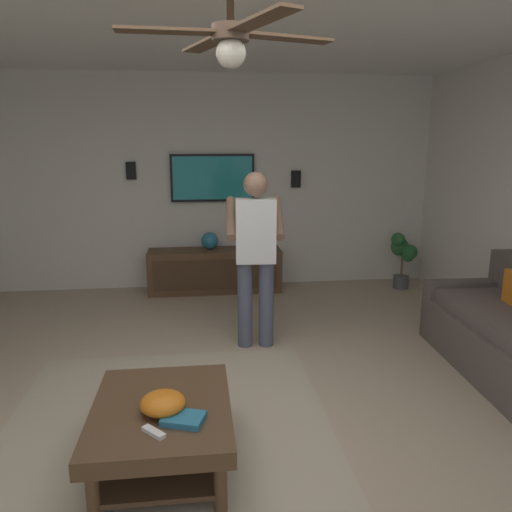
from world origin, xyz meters
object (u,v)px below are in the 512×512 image
coffee_table (162,421)px  wall_speaker_right (131,171)px  bowl (163,403)px  vase_round (210,241)px  remote_white (154,432)px  wall_speaker_left (296,179)px  person_standing (255,249)px  potted_plant_short (402,254)px  ceiling_fan (230,39)px  tv (213,178)px  media_console (215,270)px  book (184,419)px

coffee_table → wall_speaker_right: size_ratio=4.55×
bowl → vase_round: vase_round is taller
remote_white → wall_speaker_left: wall_speaker_left is taller
person_standing → potted_plant_short: size_ratio=2.20×
bowl → ceiling_fan: bearing=-60.0°
vase_round → tv: bearing=-17.4°
tv → bowl: 4.03m
vase_round → ceiling_fan: (-3.45, -0.05, 1.76)m
wall_speaker_left → wall_speaker_right: 2.13m
tv → wall_speaker_right: (0.01, 1.03, 0.10)m
coffee_table → tv: 4.00m
remote_white → wall_speaker_left: (4.11, -1.56, 1.01)m
vase_round → wall_speaker_right: size_ratio=1.00×
media_console → book: 3.77m
potted_plant_short → vase_round: size_ratio=3.39×
coffee_table → bowl: (-0.08, -0.02, 0.16)m
vase_round → media_console: bearing=-130.9°
remote_white → bowl: bearing=-53.1°
potted_plant_short → wall_speaker_left: size_ratio=3.39×
wall_speaker_left → media_console: bearing=103.0°
vase_round → wall_speaker_left: size_ratio=1.00×
ceiling_fan → wall_speaker_left: bearing=-16.8°
wall_speaker_right → tv: bearing=-90.7°
media_console → wall_speaker_right: wall_speaker_right is taller
person_standing → wall_speaker_left: size_ratio=7.45×
book → ceiling_fan: size_ratio=0.18×
tv → remote_white: tv is taller
coffee_table → media_console: size_ratio=0.59×
media_console → coffee_table: bearing=-7.1°
media_console → ceiling_fan: ceiling_fan is taller
potted_plant_short → ceiling_fan: bearing=142.7°
remote_white → ceiling_fan: size_ratio=0.13×
potted_plant_short → vase_round: vase_round is taller
media_console → ceiling_fan: size_ratio=1.42×
tv → person_standing: (-2.05, -0.32, -0.52)m
person_standing → ceiling_fan: bearing=172.1°
wall_speaker_left → wall_speaker_right: (0.00, 2.13, 0.12)m
coffee_table → wall_speaker_right: wall_speaker_right is taller
book → vase_round: vase_round is taller
tv → potted_plant_short: size_ratio=1.45×
bowl → vase_round: 3.72m
book → potted_plant_short: bearing=70.7°
bowl → ceiling_fan: ceiling_fan is taller
potted_plant_short → wall_speaker_left: (0.41, 1.37, 0.97)m
potted_plant_short → bowl: potted_plant_short is taller
wall_speaker_right → potted_plant_short: bearing=-96.6°
potted_plant_short → book: bearing=142.4°
media_console → wall_speaker_right: (0.25, 1.03, 1.27)m
coffee_table → person_standing: (1.75, -0.76, 0.64)m
media_console → bowl: media_console is taller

